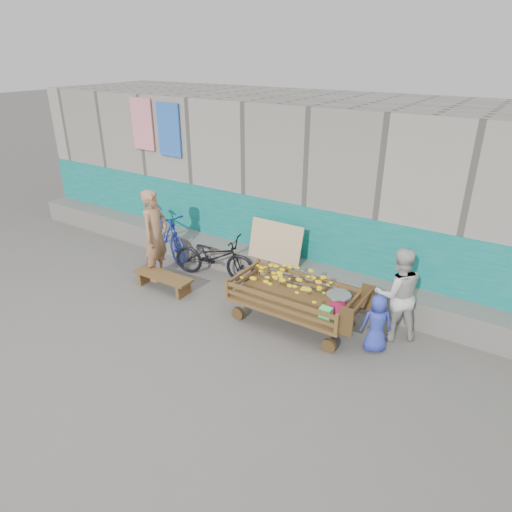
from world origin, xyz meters
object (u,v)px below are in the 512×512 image
Objects in this scene: bench at (163,279)px; child at (377,323)px; bicycle_blue at (166,234)px; banana_cart at (291,290)px; woman at (397,294)px; vendor_man at (155,236)px; bicycle_dark at (214,256)px.

bench is 1.31× the size of child.
bicycle_blue is (-4.57, 0.75, 0.06)m from child.
bench is 0.68× the size of bicycle_blue.
woman reaches higher than banana_cart.
vendor_man is 4.18m from woman.
woman is 0.86× the size of bicycle_blue.
banana_cart is 2.36× the size of child.
banana_cart is at bearing -101.02° from vendor_man.
child is 0.52× the size of bicycle_blue.
vendor_man is at bearing 112.27° from bicycle_dark.
child is (1.30, 0.06, -0.16)m from banana_cart.
banana_cart reaches higher than child.
woman is at bearing -134.91° from child.
child is (-0.10, -0.46, -0.27)m from woman.
banana_cart is 1.81× the size of bench.
child is at bearing 42.07° from woman.
banana_cart is 1.23× the size of bicycle_blue.
woman reaches higher than bench.
banana_cart reaches higher than bench.
bicycle_dark is at bearing -75.76° from bicycle_blue.
bench is 1.42m from bicycle_blue.
bicycle_blue is at bearing 130.62° from bench.
bicycle_dark is at bearing -36.72° from woman.
bench is at bearing -136.06° from vendor_man.
vendor_man is (-2.75, 0.03, 0.24)m from banana_cart.
banana_cart is 1.22× the size of vendor_man.
woman is (3.77, 0.77, 0.49)m from bench.
woman is at bearing 20.21° from banana_cart.
bicycle_blue is (-4.67, 0.29, -0.21)m from woman.
banana_cart is 3.36m from bicycle_blue.
bicycle_blue is at bearing -41.47° from child.
banana_cart is 1.44× the size of woman.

